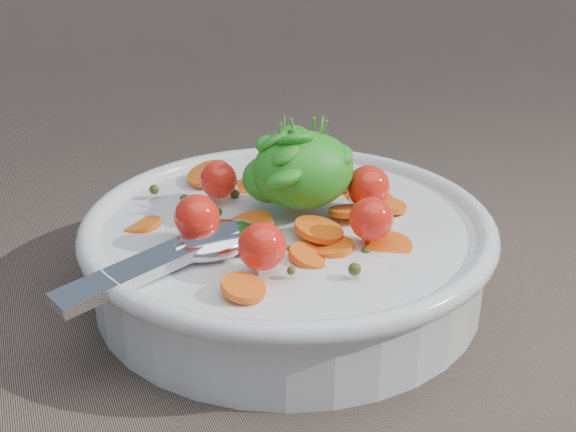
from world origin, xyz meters
name	(u,v)px	position (x,y,z in m)	size (l,w,h in m)	color
ground	(334,303)	(0.00, 0.00, 0.00)	(6.00, 6.00, 0.00)	#705E50
bowl	(288,246)	(-0.02, 0.03, 0.03)	(0.29, 0.27, 0.12)	silver
napkin	(297,191)	(0.05, 0.18, 0.00)	(0.16, 0.14, 0.01)	white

